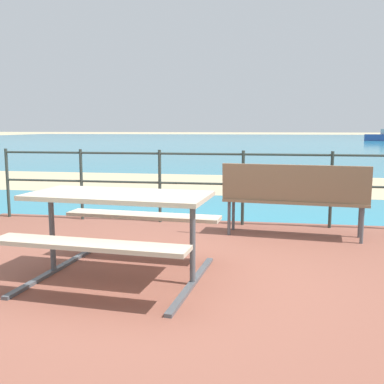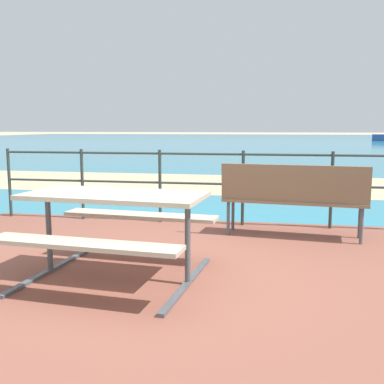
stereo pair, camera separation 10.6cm
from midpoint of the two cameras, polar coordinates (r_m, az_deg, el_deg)
ground_plane at (r=4.17m, az=-3.46°, el=-11.63°), size 240.00×240.00×0.00m
patio_paving at (r=4.16m, az=-3.46°, el=-11.24°), size 6.40×5.20×0.06m
sea_water at (r=43.84m, az=9.07°, el=6.29°), size 90.00×90.00×0.01m
beach_strip at (r=11.28m, az=5.39°, el=1.02°), size 54.05×4.76×0.01m
picnic_table at (r=4.05m, az=-9.04°, el=-2.72°), size 1.71×1.58×0.78m
park_bench at (r=5.60m, az=13.28°, el=-0.25°), size 1.78×0.60×0.91m
railing_fence at (r=6.29m, az=1.61°, el=1.79°), size 5.94×0.04×1.04m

